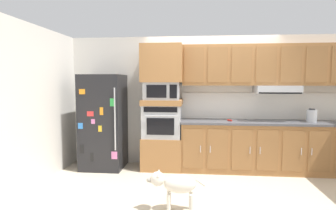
# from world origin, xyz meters

# --- Properties ---
(ground_plane) EXTENTS (9.60, 9.60, 0.00)m
(ground_plane) POSITION_xyz_m (0.00, 0.00, 0.00)
(ground_plane) COLOR beige
(back_kitchen_wall) EXTENTS (6.20, 0.12, 2.50)m
(back_kitchen_wall) POSITION_xyz_m (0.00, 1.11, 1.25)
(back_kitchen_wall) COLOR silver
(back_kitchen_wall) RESTS_ON ground
(side_panel_left) EXTENTS (0.12, 7.10, 2.50)m
(side_panel_left) POSITION_xyz_m (-2.80, 0.00, 1.25)
(side_panel_left) COLOR silver
(side_panel_left) RESTS_ON ground
(refrigerator) EXTENTS (0.76, 0.73, 1.76)m
(refrigerator) POSITION_xyz_m (-2.02, 0.68, 0.88)
(refrigerator) COLOR black
(refrigerator) RESTS_ON ground
(oven_base_cabinet) EXTENTS (0.74, 0.62, 0.60)m
(oven_base_cabinet) POSITION_xyz_m (-0.91, 0.75, 0.30)
(oven_base_cabinet) COLOR #996638
(oven_base_cabinet) RESTS_ON ground
(built_in_oven) EXTENTS (0.70, 0.62, 0.60)m
(built_in_oven) POSITION_xyz_m (-0.91, 0.75, 0.90)
(built_in_oven) COLOR #A8AAAF
(built_in_oven) RESTS_ON oven_base_cabinet
(appliance_mid_shelf) EXTENTS (0.74, 0.62, 0.10)m
(appliance_mid_shelf) POSITION_xyz_m (-0.91, 0.75, 1.25)
(appliance_mid_shelf) COLOR #996638
(appliance_mid_shelf) RESTS_ON built_in_oven
(microwave) EXTENTS (0.64, 0.54, 0.32)m
(microwave) POSITION_xyz_m (-0.91, 0.75, 1.46)
(microwave) COLOR #A8AAAF
(microwave) RESTS_ON appliance_mid_shelf
(appliance_upper_cabinet) EXTENTS (0.74, 0.62, 0.68)m
(appliance_upper_cabinet) POSITION_xyz_m (-0.91, 0.75, 1.96)
(appliance_upper_cabinet) COLOR #996638
(appliance_upper_cabinet) RESTS_ON microwave
(lower_cabinet_run) EXTENTS (2.96, 0.63, 0.88)m
(lower_cabinet_run) POSITION_xyz_m (0.94, 0.75, 0.44)
(lower_cabinet_run) COLOR #996638
(lower_cabinet_run) RESTS_ON ground
(countertop_slab) EXTENTS (3.00, 0.64, 0.04)m
(countertop_slab) POSITION_xyz_m (0.94, 0.75, 0.90)
(countertop_slab) COLOR #4C4C51
(countertop_slab) RESTS_ON lower_cabinet_run
(backsplash_panel) EXTENTS (3.00, 0.02, 0.50)m
(backsplash_panel) POSITION_xyz_m (0.94, 1.04, 1.17)
(backsplash_panel) COLOR silver
(backsplash_panel) RESTS_ON countertop_slab
(upper_cabinet_with_hood) EXTENTS (2.96, 0.48, 0.88)m
(upper_cabinet_with_hood) POSITION_xyz_m (0.95, 0.87, 1.90)
(upper_cabinet_with_hood) COLOR #996638
(upper_cabinet_with_hood) RESTS_ON backsplash_panel
(screwdriver) EXTENTS (0.17, 0.16, 0.03)m
(screwdriver) POSITION_xyz_m (0.33, 0.71, 0.93)
(screwdriver) COLOR red
(screwdriver) RESTS_ON countertop_slab
(electric_kettle) EXTENTS (0.17, 0.17, 0.24)m
(electric_kettle) POSITION_xyz_m (1.74, 0.70, 1.03)
(electric_kettle) COLOR #A8AAAF
(electric_kettle) RESTS_ON countertop_slab
(dog) EXTENTS (0.75, 0.25, 0.52)m
(dog) POSITION_xyz_m (-0.54, -0.98, 0.35)
(dog) COLOR beige
(dog) RESTS_ON ground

